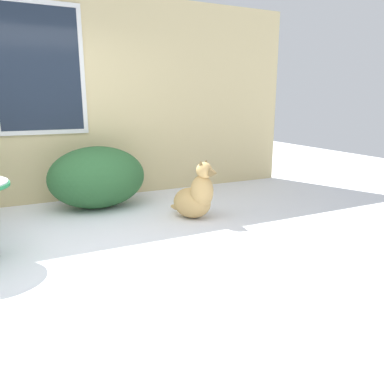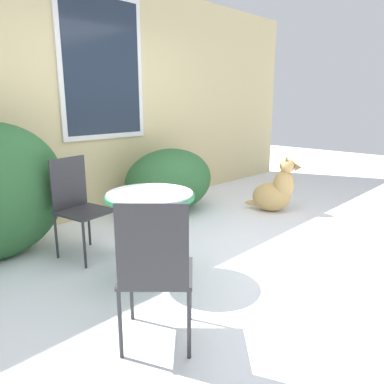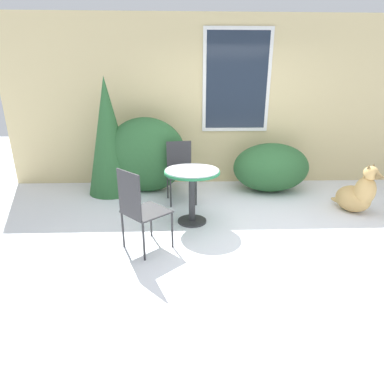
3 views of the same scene
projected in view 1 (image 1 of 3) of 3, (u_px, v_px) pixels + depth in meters
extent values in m
plane|color=white|center=(68.00, 259.00, 3.45)|extent=(16.00, 16.00, 0.00)
cube|color=#D1BC84|center=(35.00, 99.00, 5.02)|extent=(8.00, 0.06, 2.88)
cube|color=silver|center=(39.00, 69.00, 4.92)|extent=(1.18, 0.04, 1.70)
cube|color=#1E2838|center=(39.00, 69.00, 4.91)|extent=(1.06, 0.01, 1.58)
ellipsoid|color=#2D6033|center=(97.00, 177.00, 5.02)|extent=(1.29, 0.89, 0.83)
ellipsoid|color=tan|center=(192.00, 203.00, 4.65)|extent=(0.58, 0.62, 0.38)
ellipsoid|color=tan|center=(202.00, 192.00, 4.52)|extent=(0.40, 0.38, 0.41)
sphere|color=tan|center=(204.00, 170.00, 4.44)|extent=(0.20, 0.20, 0.20)
cone|color=brown|center=(214.00, 173.00, 4.36)|extent=(0.14, 0.13, 0.11)
ellipsoid|color=brown|center=(201.00, 165.00, 4.39)|extent=(0.05, 0.04, 0.09)
ellipsoid|color=brown|center=(206.00, 164.00, 4.47)|extent=(0.05, 0.04, 0.09)
ellipsoid|color=tan|center=(178.00, 207.00, 4.81)|extent=(0.18, 0.24, 0.07)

